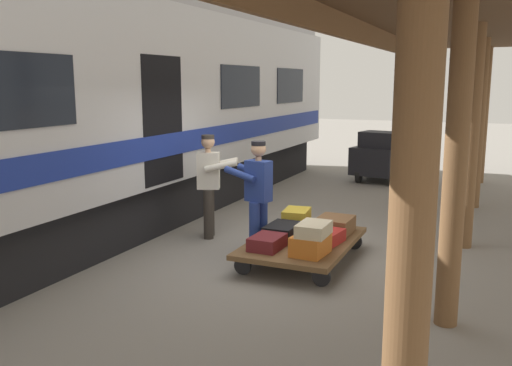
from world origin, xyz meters
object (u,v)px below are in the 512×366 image
object	(u,v)px
suitcase_yellow_case	(296,219)
porter_by_door	(210,182)
suitcase_maroon_trunk	(267,242)
suitcase_brown_leather	(335,225)
porter_in_overalls	(257,194)
baggage_tug	(381,157)
suitcase_red_plastic	(323,237)
suitcase_cream_canvas	(314,229)
luggage_cart	(303,243)
suitcase_orange_carryall	(310,245)
suitcase_black_hardshell	(283,231)
train_car	(87,111)

from	to	relation	value
suitcase_yellow_case	porter_by_door	size ratio (longest dim) A/B	0.30
suitcase_maroon_trunk	suitcase_brown_leather	size ratio (longest dim) A/B	0.90
porter_in_overalls	baggage_tug	distance (m)	7.09
suitcase_red_plastic	suitcase_cream_canvas	xyz separation A→B (m)	(-0.04, 0.58, 0.26)
luggage_cart	suitcase_yellow_case	xyz separation A→B (m)	(0.31, -0.59, 0.19)
porter_in_overalls	suitcase_orange_carryall	bearing A→B (deg)	149.07
luggage_cart	suitcase_black_hardshell	bearing A→B (deg)	-0.00
porter_in_overalls	suitcase_black_hardshell	bearing A→B (deg)	176.75
suitcase_orange_carryall	suitcase_red_plastic	bearing A→B (deg)	-90.00
suitcase_brown_leather	suitcase_cream_canvas	size ratio (longest dim) A/B	1.11
suitcase_black_hardshell	porter_by_door	world-z (taller)	porter_by_door
suitcase_black_hardshell	suitcase_red_plastic	bearing A→B (deg)	180.00
suitcase_cream_canvas	porter_in_overalls	world-z (taller)	porter_in_overalls
suitcase_red_plastic	suitcase_orange_carryall	size ratio (longest dim) A/B	1.04
suitcase_cream_canvas	porter_in_overalls	size ratio (longest dim) A/B	0.31
train_car	suitcase_brown_leather	distance (m)	4.52
train_car	suitcase_maroon_trunk	bearing A→B (deg)	168.39
suitcase_brown_leather	porter_by_door	world-z (taller)	porter_by_door
luggage_cart	porter_in_overalls	xyz separation A→B (m)	(0.72, -0.02, 0.66)
train_car	baggage_tug	world-z (taller)	train_car
suitcase_brown_leather	suitcase_black_hardshell	xyz separation A→B (m)	(0.62, 0.59, -0.02)
train_car	baggage_tug	bearing A→B (deg)	-117.42
suitcase_maroon_trunk	suitcase_orange_carryall	xyz separation A→B (m)	(-0.62, 0.00, 0.04)
suitcase_red_plastic	porter_by_door	world-z (taller)	porter_by_door
suitcase_yellow_case	suitcase_cream_canvas	xyz separation A→B (m)	(-0.65, 1.18, 0.20)
suitcase_red_plastic	baggage_tug	bearing A→B (deg)	-85.28
train_car	suitcase_yellow_case	distance (m)	3.95
porter_in_overalls	porter_by_door	distance (m)	1.22
luggage_cart	suitcase_cream_canvas	bearing A→B (deg)	120.67
suitcase_yellow_case	suitcase_maroon_trunk	bearing A→B (deg)	90.00
luggage_cart	baggage_tug	xyz separation A→B (m)	(0.28, -7.10, 0.36)
suitcase_maroon_trunk	suitcase_yellow_case	bearing A→B (deg)	-90.00
train_car	luggage_cart	world-z (taller)	train_car
suitcase_orange_carryall	porter_by_door	distance (m)	2.47
porter_in_overalls	porter_by_door	size ratio (longest dim) A/B	1.00
suitcase_maroon_trunk	porter_by_door	size ratio (longest dim) A/B	0.30
suitcase_maroon_trunk	suitcase_cream_canvas	xyz separation A→B (m)	(-0.65, -0.01, 0.25)
porter_by_door	suitcase_brown_leather	bearing A→B (deg)	-179.63
suitcase_cream_canvas	porter_in_overalls	distance (m)	1.26
suitcase_cream_canvas	baggage_tug	size ratio (longest dim) A/B	0.28
suitcase_red_plastic	porter_by_door	bearing A→B (deg)	-15.27
porter_by_door	train_car	bearing A→B (deg)	11.88
porter_by_door	suitcase_red_plastic	bearing A→B (deg)	164.73
suitcase_maroon_trunk	porter_in_overalls	distance (m)	0.91
suitcase_maroon_trunk	luggage_cart	bearing A→B (deg)	-117.44
suitcase_cream_canvas	porter_by_door	distance (m)	2.47
suitcase_maroon_trunk	suitcase_red_plastic	bearing A→B (deg)	-136.08
luggage_cart	suitcase_cream_canvas	distance (m)	0.78
suitcase_yellow_case	suitcase_cream_canvas	size ratio (longest dim) A/B	0.97
luggage_cart	suitcase_orange_carryall	size ratio (longest dim) A/B	4.10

